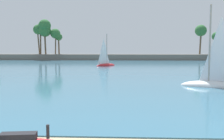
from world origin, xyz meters
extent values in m
cube|color=#386B84|center=(0.00, 62.32, 0.03)|extent=(220.00, 108.38, 0.06)
cube|color=slate|center=(0.00, 76.51, 0.90)|extent=(110.07, 6.00, 1.80)
cylinder|color=brown|center=(-20.37, 75.04, 6.15)|extent=(0.70, 0.44, 8.70)
sphere|color=#2D6633|center=(-20.37, 75.04, 10.49)|extent=(3.67, 3.67, 3.67)
cylinder|color=brown|center=(30.72, 75.06, 4.44)|extent=(0.61, 0.48, 5.29)
sphere|color=#2D6633|center=(30.72, 75.06, 7.07)|extent=(2.59, 2.59, 2.59)
cylinder|color=brown|center=(-16.74, 77.31, 4.46)|extent=(0.58, 0.53, 5.34)
sphere|color=#2D6633|center=(-16.74, 77.31, 7.13)|extent=(2.26, 2.26, 2.26)
cylinder|color=brown|center=(-17.51, 76.40, 4.95)|extent=(0.58, 0.45, 6.32)
sphere|color=#2D6633|center=(-17.51, 76.40, 8.11)|extent=(3.03, 3.03, 3.03)
cylinder|color=brown|center=(-23.26, 77.66, 5.63)|extent=(0.85, 0.56, 7.68)
sphere|color=#2D6633|center=(-23.26, 77.66, 9.47)|extent=(3.12, 3.12, 3.12)
cylinder|color=brown|center=(-20.50, 75.58, 5.36)|extent=(0.61, 0.74, 7.13)
sphere|color=#2D6633|center=(-20.50, 75.58, 8.91)|extent=(3.70, 3.70, 3.70)
cylinder|color=brown|center=(-22.15, 76.26, 5.67)|extent=(0.46, 0.76, 7.76)
sphere|color=#2D6633|center=(-22.15, 76.26, 9.55)|extent=(3.09, 3.09, 3.09)
cylinder|color=brown|center=(26.67, 76.80, 5.36)|extent=(0.61, 0.86, 7.14)
sphere|color=#2D6633|center=(26.67, 76.80, 8.92)|extent=(3.44, 3.44, 3.44)
cube|color=black|center=(0.26, 5.57, 0.94)|extent=(1.14, 0.50, 0.20)
cylinder|color=black|center=(1.15, 5.69, 1.06)|extent=(0.10, 0.10, 0.44)
ellipsoid|color=white|center=(11.77, 22.16, 0.06)|extent=(5.88, 3.37, 1.13)
cylinder|color=gray|center=(11.50, 22.25, 4.15)|extent=(0.17, 0.17, 7.05)
pyramid|color=silver|center=(12.41, 21.94, 3.62)|extent=(2.46, 0.96, 5.99)
ellipsoid|color=red|center=(-0.11, 50.02, 0.06)|extent=(4.46, 4.39, 0.96)
cylinder|color=gray|center=(0.06, 50.18, 3.55)|extent=(0.14, 0.14, 6.01)
pyramid|color=white|center=(-0.53, 49.61, 3.10)|extent=(1.65, 1.61, 5.11)
camera|label=1|loc=(3.51, -2.00, 3.66)|focal=41.06mm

